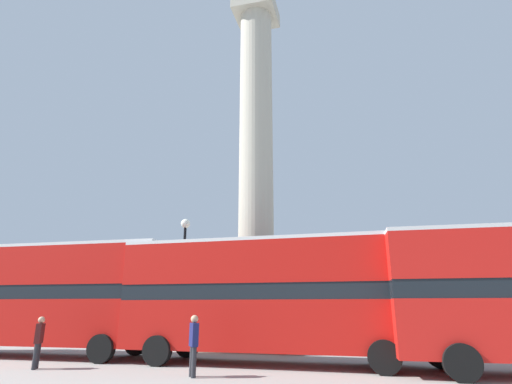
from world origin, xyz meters
TOP-DOWN VIEW (x-y plane):
  - ground_plane at (0.00, 0.00)m, footprint 200.00×200.00m
  - monument_column at (0.00, 0.00)m, footprint 5.55×5.55m
  - bus_a at (2.07, -5.82)m, footprint 10.66×2.84m
  - bus_c at (-7.94, -5.85)m, footprint 11.40×3.19m
  - equestrian_statue at (9.04, 4.41)m, footprint 4.24×3.84m
  - street_lamp at (-3.28, -1.82)m, footprint 0.47×0.47m
  - pedestrian_near_lamp at (0.41, -8.81)m, footprint 0.41×0.47m
  - pedestrian_by_plinth at (-5.15, -8.67)m, footprint 0.34×0.46m

SIDE VIEW (x-z plane):
  - ground_plane at x=0.00m, z-range 0.00..0.00m
  - pedestrian_by_plinth at x=-5.15m, z-range 0.08..1.71m
  - pedestrian_near_lamp at x=0.41m, z-range 0.10..1.81m
  - equestrian_statue at x=9.04m, z-range -1.34..4.91m
  - bus_a at x=2.07m, z-range 0.23..4.54m
  - bus_c at x=-7.94m, z-range 0.23..4.66m
  - street_lamp at x=-3.28m, z-range 0.65..6.95m
  - monument_column at x=0.00m, z-range -3.56..18.02m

